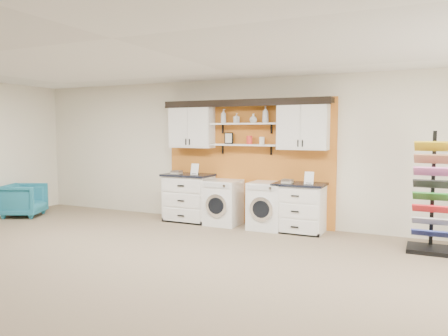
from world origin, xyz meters
The scene contains 22 objects.
floor centered at (0.00, 0.00, 0.00)m, with size 10.00×10.00×0.00m, color #857359.
ceiling centered at (0.00, 0.00, 2.80)m, with size 10.00×10.00×0.00m, color white.
wall_back centered at (0.00, 4.00, 1.40)m, with size 10.00×10.00×0.00m, color beige.
accent_panel centered at (0.00, 3.96, 1.20)m, with size 3.40×0.07×2.40m, color #BD6920.
upper_cabinet_left centered at (-1.13, 3.79, 1.88)m, with size 0.90×0.35×0.84m.
upper_cabinet_right centered at (1.13, 3.79, 1.88)m, with size 0.90×0.35×0.84m.
shelf_lower centered at (0.00, 3.80, 1.53)m, with size 1.32×0.28×0.03m, color white.
shelf_upper centered at (0.00, 3.80, 1.93)m, with size 1.32×0.28×0.03m, color white.
crown_molding centered at (0.00, 3.81, 2.33)m, with size 3.30×0.41×0.13m.
picture_frame centered at (-0.35, 3.85, 1.66)m, with size 0.18×0.02×0.22m.
canister_red centered at (0.10, 3.80, 1.62)m, with size 0.11×0.11×0.16m, color red.
canister_cream centered at (0.35, 3.80, 1.61)m, with size 0.10×0.10×0.14m, color silver.
base_cabinet_left centered at (-1.13, 3.64, 0.47)m, with size 0.96×0.66×0.94m.
base_cabinet_right centered at (1.13, 3.64, 0.44)m, with size 0.89×0.66×0.88m.
washer centered at (-0.36, 3.64, 0.43)m, with size 0.61×0.71×0.86m.
dryer centered at (0.53, 3.64, 0.43)m, with size 0.62×0.71×0.86m.
sample_rack centered at (3.24, 3.24, 0.56)m, with size 0.66×0.55×1.80m.
armchair centered at (-4.50, 2.58, 0.34)m, with size 0.74×0.76×0.69m, color teal.
soap_bottle_a centered at (-0.44, 3.80, 2.08)m, with size 0.10×0.10×0.27m, color silver.
soap_bottle_b centered at (-0.17, 3.80, 2.04)m, with size 0.08×0.09×0.18m, color silver.
soap_bottle_c centered at (0.18, 3.80, 2.03)m, with size 0.14×0.14×0.17m, color silver.
soap_bottle_d centered at (0.42, 3.80, 2.10)m, with size 0.12×0.12×0.30m, color silver.
Camera 1 is at (3.14, -3.87, 1.80)m, focal length 35.00 mm.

